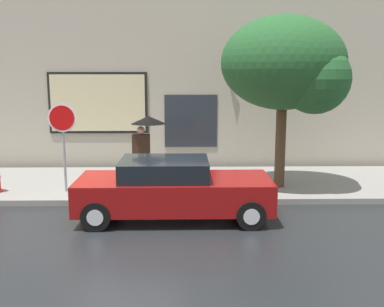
% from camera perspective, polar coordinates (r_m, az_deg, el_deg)
% --- Properties ---
extents(ground_plane, '(60.00, 60.00, 0.00)m').
position_cam_1_polar(ground_plane, '(10.52, -8.63, -8.25)').
color(ground_plane, black).
extents(sidewalk, '(20.00, 4.00, 0.15)m').
position_cam_1_polar(sidewalk, '(13.36, -6.98, -3.85)').
color(sidewalk, gray).
rests_on(sidewalk, ground).
extents(building_facade, '(20.00, 0.67, 7.00)m').
position_cam_1_polar(building_facade, '(15.44, -6.36, 10.84)').
color(building_facade, '#B2A893').
rests_on(building_facade, ground).
extents(parked_car, '(4.42, 1.84, 1.39)m').
position_cam_1_polar(parked_car, '(10.23, -2.52, -4.60)').
color(parked_car, maroon).
rests_on(parked_car, ground).
extents(pedestrian_with_umbrella, '(1.00, 1.00, 1.98)m').
position_cam_1_polar(pedestrian_with_umbrella, '(12.62, -5.93, 2.97)').
color(pedestrian_with_umbrella, black).
rests_on(pedestrian_with_umbrella, sidewalk).
extents(street_tree, '(3.39, 2.88, 4.72)m').
position_cam_1_polar(street_tree, '(12.42, 12.46, 10.87)').
color(street_tree, '#4C3823').
rests_on(street_tree, sidewalk).
extents(stop_sign, '(0.76, 0.10, 2.39)m').
position_cam_1_polar(stop_sign, '(12.26, -16.29, 2.92)').
color(stop_sign, gray).
rests_on(stop_sign, sidewalk).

